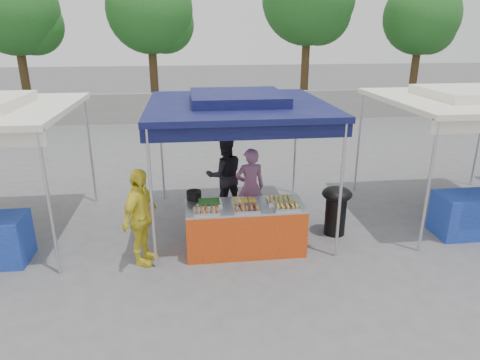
{
  "coord_description": "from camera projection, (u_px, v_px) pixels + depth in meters",
  "views": [
    {
      "loc": [
        -0.9,
        -6.68,
        3.65
      ],
      "look_at": [
        0.0,
        0.6,
        1.05
      ],
      "focal_mm": 32.0,
      "sensor_mm": 36.0,
      "label": 1
    }
  ],
  "objects": [
    {
      "name": "tree_3",
      "position": [
        424.0,
        20.0,
        19.67
      ],
      "size": [
        3.5,
        3.43,
        5.9
      ],
      "color": "#433019",
      "rests_on": "ground_plane"
    },
    {
      "name": "food_tray_bl",
      "position": [
        209.0,
        203.0,
        7.19
      ],
      "size": [
        0.42,
        0.3,
        0.07
      ],
      "color": "silver",
      "rests_on": "vendor_table"
    },
    {
      "name": "helper_man",
      "position": [
        225.0,
        175.0,
        8.78
      ],
      "size": [
        0.87,
        0.73,
        1.62
      ],
      "primitive_type": "imported",
      "rotation": [
        0.0,
        0.0,
        3.29
      ],
      "color": "black",
      "rests_on": "ground_plane"
    },
    {
      "name": "skewer_cup",
      "position": [
        237.0,
        205.0,
        7.04
      ],
      "size": [
        0.08,
        0.08,
        0.11
      ],
      "primitive_type": "cylinder",
      "color": "silver",
      "rests_on": "vendor_table"
    },
    {
      "name": "cooking_pot",
      "position": [
        194.0,
        195.0,
        7.41
      ],
      "size": [
        0.26,
        0.26,
        0.15
      ],
      "primitive_type": "cylinder",
      "color": "black",
      "rests_on": "vendor_table"
    },
    {
      "name": "vendor_table",
      "position": [
        245.0,
        228.0,
        7.33
      ],
      "size": [
        2.0,
        0.8,
        0.85
      ],
      "color": "#C84012",
      "rests_on": "ground_plane"
    },
    {
      "name": "tree_0",
      "position": [
        18.0,
        14.0,
        17.34
      ],
      "size": [
        3.62,
        3.57,
        6.14
      ],
      "color": "#433019",
      "rests_on": "ground_plane"
    },
    {
      "name": "food_tray_fr",
      "position": [
        287.0,
        207.0,
        7.04
      ],
      "size": [
        0.42,
        0.3,
        0.07
      ],
      "color": "silver",
      "rests_on": "vendor_table"
    },
    {
      "name": "crate_right",
      "position": [
        264.0,
        226.0,
        8.05
      ],
      "size": [
        0.46,
        0.32,
        0.28
      ],
      "primitive_type": "cube",
      "color": "#142BA8",
      "rests_on": "ground_plane"
    },
    {
      "name": "food_tray_fl",
      "position": [
        207.0,
        211.0,
        6.88
      ],
      "size": [
        0.42,
        0.3,
        0.07
      ],
      "color": "silver",
      "rests_on": "vendor_table"
    },
    {
      "name": "tree_1",
      "position": [
        153.0,
        14.0,
        18.02
      ],
      "size": [
        3.65,
        3.61,
        6.21
      ],
      "color": "#433019",
      "rests_on": "ground_plane"
    },
    {
      "name": "neighbor_stall_right",
      "position": [
        476.0,
        143.0,
        8.09
      ],
      "size": [
        3.2,
        3.2,
        2.57
      ],
      "color": "silver",
      "rests_on": "ground_plane"
    },
    {
      "name": "crate_left",
      "position": [
        215.0,
        225.0,
        8.08
      ],
      "size": [
        0.51,
        0.36,
        0.31
      ],
      "primitive_type": "cube",
      "color": "#142BA8",
      "rests_on": "ground_plane"
    },
    {
      "name": "food_tray_bm",
      "position": [
        244.0,
        201.0,
        7.26
      ],
      "size": [
        0.42,
        0.3,
        0.07
      ],
      "color": "silver",
      "rests_on": "vendor_table"
    },
    {
      "name": "food_tray_fm",
      "position": [
        246.0,
        209.0,
        6.95
      ],
      "size": [
        0.42,
        0.3,
        0.07
      ],
      "color": "silver",
      "rests_on": "vendor_table"
    },
    {
      "name": "vendor_woman",
      "position": [
        250.0,
        187.0,
        8.2
      ],
      "size": [
        0.6,
        0.43,
        1.55
      ],
      "primitive_type": "imported",
      "rotation": [
        0.0,
        0.0,
        3.24
      ],
      "color": "#8E5A7E",
      "rests_on": "ground_plane"
    },
    {
      "name": "main_canopy",
      "position": [
        237.0,
        104.0,
        7.68
      ],
      "size": [
        3.2,
        3.2,
        2.57
      ],
      "color": "silver",
      "rests_on": "ground_plane"
    },
    {
      "name": "back_wall",
      "position": [
        209.0,
        107.0,
        17.66
      ],
      "size": [
        40.0,
        0.25,
        1.2
      ],
      "primitive_type": "cube",
      "color": "gray",
      "rests_on": "ground_plane"
    },
    {
      "name": "wok_burner",
      "position": [
        336.0,
        206.0,
        7.89
      ],
      "size": [
        0.55,
        0.55,
        0.93
      ],
      "rotation": [
        0.0,
        0.0,
        0.42
      ],
      "color": "black",
      "rests_on": "ground_plane"
    },
    {
      "name": "ground_plane",
      "position": [
        244.0,
        247.0,
        7.57
      ],
      "size": [
        80.0,
        80.0,
        0.0
      ],
      "primitive_type": "plane",
      "color": "#5D5D5F"
    },
    {
      "name": "tree_2",
      "position": [
        311.0,
        2.0,
        18.61
      ],
      "size": [
        4.04,
        4.04,
        6.95
      ],
      "color": "#433019",
      "rests_on": "ground_plane"
    },
    {
      "name": "crate_stacked",
      "position": [
        264.0,
        213.0,
        7.95
      ],
      "size": [
        0.44,
        0.31,
        0.27
      ],
      "primitive_type": "cube",
      "color": "#142BA8",
      "rests_on": "crate_right"
    },
    {
      "name": "customer_person",
      "position": [
        141.0,
        217.0,
        6.82
      ],
      "size": [
        0.75,
        1.03,
        1.62
      ],
      "primitive_type": "imported",
      "rotation": [
        0.0,
        0.0,
        1.15
      ],
      "color": "yellow",
      "rests_on": "ground_plane"
    },
    {
      "name": "food_tray_br",
      "position": [
        279.0,
        200.0,
        7.31
      ],
      "size": [
        0.42,
        0.3,
        0.07
      ],
      "color": "silver",
      "rests_on": "vendor_table"
    }
  ]
}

